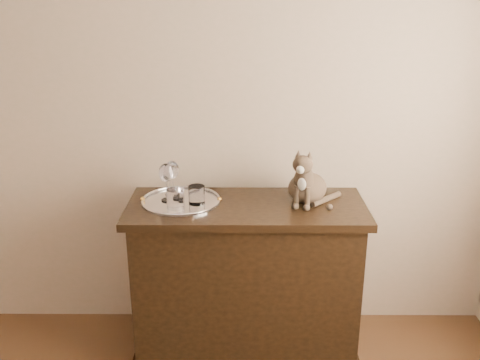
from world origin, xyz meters
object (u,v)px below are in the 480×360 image
object	(u,v)px
sideboard	(246,279)
tumbler_a	(197,195)
wine_glass_a	(170,179)
wine_glass_c	(167,182)
cat	(308,174)
tray	(181,202)
tumbler_b	(175,199)
wine_glass_b	(172,179)

from	to	relation	value
sideboard	tumbler_a	xyz separation A→B (m)	(-0.25, -0.01, 0.48)
wine_glass_a	wine_glass_c	world-z (taller)	wine_glass_c
wine_glass_a	cat	distance (m)	0.71
tray	tumbler_b	xyz separation A→B (m)	(-0.02, -0.09, 0.05)
wine_glass_a	tumbler_b	size ratio (longest dim) A/B	1.77
tumbler_b	tumbler_a	bearing A→B (deg)	31.53
tray	tumbler_a	world-z (taller)	tumbler_a
tray	tumbler_b	size ratio (longest dim) A/B	4.13
wine_glass_b	wine_glass_c	size ratio (longest dim) A/B	0.98
tumbler_a	cat	size ratio (longest dim) A/B	0.31
sideboard	wine_glass_a	bearing A→B (deg)	163.71
sideboard	tray	xyz separation A→B (m)	(-0.33, 0.03, 0.43)
wine_glass_b	wine_glass_c	distance (m)	0.06
wine_glass_a	wine_glass_c	distance (m)	0.08
wine_glass_b	tumbler_b	distance (m)	0.17
wine_glass_a	wine_glass_b	xyz separation A→B (m)	(0.02, -0.03, 0.01)
sideboard	tumbler_b	bearing A→B (deg)	-169.12
tumbler_a	cat	bearing A→B (deg)	5.32
tray	wine_glass_c	size ratio (longest dim) A/B	2.04
wine_glass_a	tumbler_b	xyz separation A→B (m)	(0.05, -0.18, -0.04)
wine_glass_a	cat	size ratio (longest dim) A/B	0.58
wine_glass_c	wine_glass_a	bearing A→B (deg)	86.29
sideboard	wine_glass_b	size ratio (longest dim) A/B	6.25
cat	wine_glass_b	bearing A→B (deg)	-162.51
cat	tumbler_a	bearing A→B (deg)	-153.54
wine_glass_a	wine_glass_b	world-z (taller)	wine_glass_b
sideboard	tumbler_b	xyz separation A→B (m)	(-0.35, -0.07, 0.48)
tumbler_a	tumbler_b	size ratio (longest dim) A/B	0.95
wine_glass_a	tumbler_a	world-z (taller)	wine_glass_a
wine_glass_c	tumbler_a	distance (m)	0.17
cat	tumbler_b	bearing A→B (deg)	-149.14
wine_glass_c	wine_glass_b	bearing A→B (deg)	67.51
wine_glass_c	tumbler_a	bearing A→B (deg)	-14.94
wine_glass_c	cat	distance (m)	0.71
wine_glass_b	tumbler_b	world-z (taller)	wine_glass_b
wine_glass_c	cat	xyz separation A→B (m)	(0.71, 0.01, 0.04)
tray	wine_glass_b	distance (m)	0.13
sideboard	wine_glass_c	world-z (taller)	wine_glass_c
wine_glass_b	tumbler_a	distance (m)	0.17
tray	tumbler_b	world-z (taller)	tumbler_b
wine_glass_b	sideboard	bearing A→B (deg)	-13.24
sideboard	tumbler_b	size ratio (longest dim) A/B	12.39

